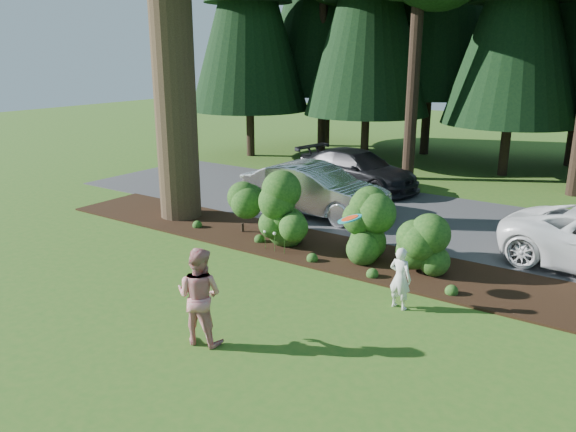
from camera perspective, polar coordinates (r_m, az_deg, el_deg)
The scene contains 10 objects.
ground at distance 12.47m, azimuth -6.74°, elevation -7.13°, with size 80.00×80.00×0.00m, color #30611B.
mulch_bed at distance 14.87m, azimuth 1.50°, elevation -2.97°, with size 16.00×2.50×0.05m, color black.
driveway at distance 18.43m, azimuth 8.73°, elevation 0.64°, with size 22.00×6.00×0.03m, color #38383A.
shrub_row at distance 14.15m, azimuth 3.89°, elevation -0.68°, with size 6.53×1.60×1.61m.
lily_cluster at distance 14.22m, azimuth -1.37°, elevation -1.89°, with size 0.69×0.09×0.57m.
car_silver_wagon at distance 17.50m, azimuth 2.68°, elevation 2.69°, with size 1.66×4.77×1.57m, color silver.
car_dark_suv at distance 21.06m, azimuth 7.03°, elevation 4.71°, with size 1.99×4.90×1.42m, color black.
child at distance 11.38m, azimuth 11.33°, elevation -6.21°, with size 0.47×0.31×1.28m, color white.
adult at distance 9.94m, azimuth -8.99°, elevation -8.00°, with size 0.85×0.66×1.75m, color #B51826.
frisbee at distance 11.75m, azimuth 6.30°, elevation -0.27°, with size 0.52×0.52×0.23m.
Camera 1 is at (7.63, -8.53, 4.94)m, focal length 35.00 mm.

